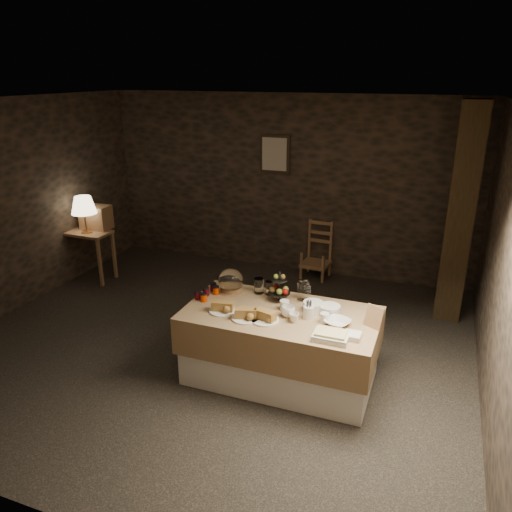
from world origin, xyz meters
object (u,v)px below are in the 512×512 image
(table_lamp, at_px, (83,206))
(fruit_stand, at_px, (279,289))
(wine_rack, at_px, (96,217))
(buffet_table, at_px, (280,341))
(console_table, at_px, (87,240))
(timber_column, at_px, (460,216))
(chair, at_px, (317,252))

(table_lamp, bearing_deg, fruit_stand, -19.28)
(wine_rack, xyz_separation_m, fruit_stand, (3.24, -1.36, -0.05))
(fruit_stand, bearing_deg, wine_rack, 157.19)
(buffet_table, bearing_deg, console_table, 157.14)
(fruit_stand, bearing_deg, buffet_table, -68.07)
(console_table, relative_size, wine_rack, 1.74)
(buffet_table, distance_m, table_lamp, 3.69)
(table_lamp, bearing_deg, console_table, 135.00)
(timber_column, bearing_deg, console_table, -173.13)
(buffet_table, relative_size, console_table, 2.52)
(table_lamp, relative_size, wine_rack, 1.25)
(console_table, xyz_separation_m, timber_column, (4.92, 0.59, 0.70))
(table_lamp, relative_size, fruit_stand, 1.69)
(buffet_table, distance_m, chair, 2.73)
(table_lamp, height_order, wine_rack, table_lamp)
(table_lamp, xyz_separation_m, timber_column, (4.87, 0.64, 0.17))
(console_table, relative_size, table_lamp, 1.39)
(table_lamp, height_order, chair, table_lamp)
(table_lamp, height_order, fruit_stand, table_lamp)
(buffet_table, xyz_separation_m, chair, (-0.32, 2.71, -0.05))
(console_table, distance_m, wine_rack, 0.35)
(console_table, bearing_deg, timber_column, 6.87)
(table_lamp, bearing_deg, wine_rack, 90.00)
(chair, xyz_separation_m, fruit_stand, (0.22, -2.47, 0.48))
(wine_rack, xyz_separation_m, chair, (3.02, 1.10, -0.53))
(console_table, distance_m, chair, 3.33)
(table_lamp, height_order, timber_column, timber_column)
(buffet_table, xyz_separation_m, timber_column, (1.52, 2.02, 0.88))
(console_table, distance_m, timber_column, 5.00)
(buffet_table, height_order, chair, chair)
(console_table, distance_m, fruit_stand, 3.51)
(console_table, xyz_separation_m, wine_rack, (0.05, 0.18, 0.30))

